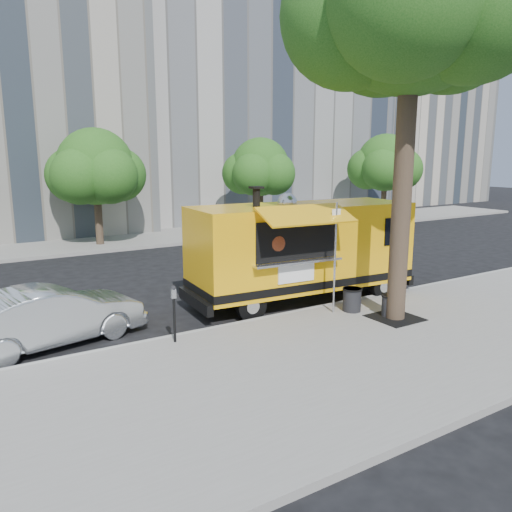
{
  "coord_description": "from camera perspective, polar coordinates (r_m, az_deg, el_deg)",
  "views": [
    {
      "loc": [
        -7.13,
        -11.53,
        4.34
      ],
      "look_at": [
        0.02,
        0.0,
        1.61
      ],
      "focal_mm": 35.0,
      "sensor_mm": 36.0,
      "label": 1
    }
  ],
  "objects": [
    {
      "name": "far_tree_c",
      "position": [
        28.32,
        0.49,
        10.11
      ],
      "size": [
        3.24,
        3.24,
        5.21
      ],
      "color": "#33261C",
      "rests_on": "far_sidewalk"
    },
    {
      "name": "far_tree_b",
      "position": [
        25.0,
        -17.88,
        9.67
      ],
      "size": [
        3.6,
        3.6,
        5.5
      ],
      "color": "#33261C",
      "rests_on": "far_sidewalk"
    },
    {
      "name": "sign_post",
      "position": [
        13.46,
        9.04,
        0.56
      ],
      "size": [
        0.28,
        0.06,
        3.0
      ],
      "color": "silver",
      "rests_on": "sidewalk"
    },
    {
      "name": "far_sidewalk",
      "position": [
        26.37,
        -15.71,
        1.63
      ],
      "size": [
        60.0,
        5.0,
        0.15
      ],
      "primitive_type": "cube",
      "color": "gray",
      "rests_on": "ground"
    },
    {
      "name": "tree_well",
      "position": [
        13.73,
        15.6,
        -6.82
      ],
      "size": [
        1.2,
        1.2,
        0.02
      ],
      "primitive_type": "cube",
      "color": "black",
      "rests_on": "sidewalk"
    },
    {
      "name": "curb",
      "position": [
        13.47,
        2.01,
        -7.1
      ],
      "size": [
        60.0,
        0.14,
        0.16
      ],
      "primitive_type": "cube",
      "color": "#999993",
      "rests_on": "ground"
    },
    {
      "name": "building_right",
      "position": [
        51.52,
        14.93,
        15.07
      ],
      "size": [
        16.0,
        12.0,
        16.0
      ],
      "primitive_type": "cube",
      "color": "#B7AB98",
      "rests_on": "ground"
    },
    {
      "name": "sidewalk",
      "position": [
        11.21,
        10.94,
        -11.2
      ],
      "size": [
        60.0,
        6.0,
        0.15
      ],
      "primitive_type": "cube",
      "color": "gray",
      "rests_on": "ground"
    },
    {
      "name": "trash_bin_left",
      "position": [
        13.97,
        10.92,
        -4.84
      ],
      "size": [
        0.54,
        0.54,
        0.64
      ],
      "color": "black",
      "rests_on": "sidewalk"
    },
    {
      "name": "food_truck",
      "position": [
        14.93,
        5.26,
        0.89
      ],
      "size": [
        7.19,
        3.51,
        3.49
      ],
      "rotation": [
        0.0,
        0.0,
        -0.07
      ],
      "color": "#FFB30D",
      "rests_on": "ground"
    },
    {
      "name": "sedan",
      "position": [
        12.57,
        -22.31,
        -6.36
      ],
      "size": [
        4.43,
        2.28,
        1.39
      ],
      "primitive_type": "imported",
      "rotation": [
        0.0,
        0.0,
        1.77
      ],
      "color": "silver",
      "rests_on": "ground"
    },
    {
      "name": "ground",
      "position": [
        14.24,
        -0.08,
        -6.38
      ],
      "size": [
        120.0,
        120.0,
        0.0
      ],
      "primitive_type": "plane",
      "color": "black",
      "rests_on": "ground"
    },
    {
      "name": "far_tree_d",
      "position": [
        34.84,
        14.58,
        10.27
      ],
      "size": [
        3.78,
        3.78,
        5.64
      ],
      "color": "#33261C",
      "rests_on": "far_sidewalk"
    },
    {
      "name": "building_mid",
      "position": [
        39.88,
        -2.97,
        19.51
      ],
      "size": [
        20.0,
        14.0,
        20.0
      ],
      "primitive_type": "cube",
      "color": "#A09B96",
      "rests_on": "ground"
    },
    {
      "name": "trash_bin_right",
      "position": [
        13.76,
        15.08,
        -5.42
      ],
      "size": [
        0.48,
        0.48,
        0.58
      ],
      "color": "black",
      "rests_on": "sidewalk"
    },
    {
      "name": "parking_meter",
      "position": [
        11.49,
        -9.35,
        -5.79
      ],
      "size": [
        0.11,
        0.11,
        1.33
      ],
      "color": "black",
      "rests_on": "sidewalk"
    }
  ]
}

